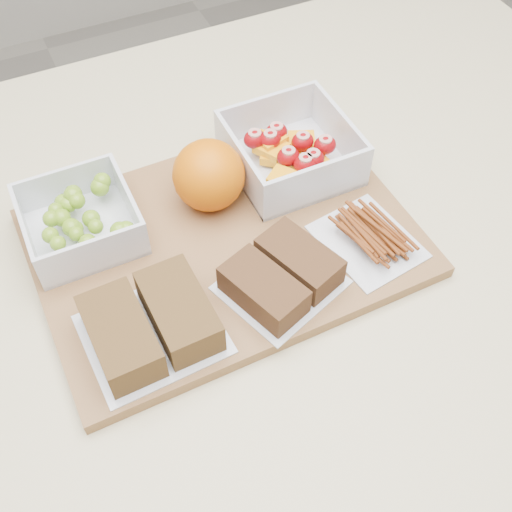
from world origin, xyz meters
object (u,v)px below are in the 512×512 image
object	(u,v)px
grape_container	(82,220)
sandwich_bag_left	(151,324)
sandwich_bag_center	(282,276)
pretzel_bag	(369,235)
cutting_board	(225,243)
fruit_container	(290,153)
orange	(209,175)

from	to	relation	value
grape_container	sandwich_bag_left	distance (m)	0.16
grape_container	sandwich_bag_left	bearing A→B (deg)	-81.47
grape_container	sandwich_bag_center	size ratio (longest dim) A/B	0.83
sandwich_bag_center	pretzel_bag	bearing A→B (deg)	6.22
cutting_board	pretzel_bag	bearing A→B (deg)	-28.06
pretzel_bag	fruit_container	bearing A→B (deg)	99.33
sandwich_bag_left	pretzel_bag	xyz separation A→B (m)	(0.26, 0.01, -0.01)
grape_container	pretzel_bag	world-z (taller)	grape_container
sandwich_bag_left	pretzel_bag	bearing A→B (deg)	2.64
sandwich_bag_center	sandwich_bag_left	bearing A→B (deg)	179.76
fruit_container	sandwich_bag_center	size ratio (longest dim) A/B	0.97
sandwich_bag_left	sandwich_bag_center	size ratio (longest dim) A/B	0.96
cutting_board	sandwich_bag_left	size ratio (longest dim) A/B	3.00
pretzel_bag	sandwich_bag_center	bearing A→B (deg)	-173.78
grape_container	sandwich_bag_left	size ratio (longest dim) A/B	0.86
cutting_board	orange	distance (m)	0.08
pretzel_bag	sandwich_bag_left	bearing A→B (deg)	-177.36
sandwich_bag_center	cutting_board	bearing A→B (deg)	108.42
cutting_board	orange	size ratio (longest dim) A/B	5.02
orange	fruit_container	bearing A→B (deg)	5.95
orange	pretzel_bag	world-z (taller)	orange
sandwich_bag_left	sandwich_bag_center	world-z (taller)	sandwich_bag_left
sandwich_bag_center	pretzel_bag	distance (m)	0.12
fruit_container	orange	world-z (taller)	orange
sandwich_bag_left	cutting_board	bearing A→B (deg)	36.50
fruit_container	cutting_board	bearing A→B (deg)	-148.88
cutting_board	grape_container	distance (m)	0.16
cutting_board	orange	xyz separation A→B (m)	(0.01, 0.06, 0.05)
fruit_container	sandwich_bag_center	distance (m)	0.18
grape_container	fruit_container	xyz separation A→B (m)	(0.26, -0.00, 0.00)
orange	sandwich_bag_left	world-z (taller)	orange
sandwich_bag_center	pretzel_bag	world-z (taller)	sandwich_bag_center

